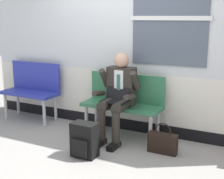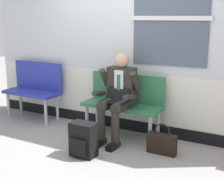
{
  "view_description": "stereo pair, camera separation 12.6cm",
  "coord_description": "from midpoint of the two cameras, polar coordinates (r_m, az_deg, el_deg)",
  "views": [
    {
      "loc": [
        2.03,
        -3.64,
        1.74
      ],
      "look_at": [
        0.05,
        0.19,
        0.75
      ],
      "focal_mm": 50.98,
      "sensor_mm": 36.0,
      "label": 1
    },
    {
      "loc": [
        2.14,
        -3.58,
        1.74
      ],
      "look_at": [
        0.05,
        0.19,
        0.75
      ],
      "focal_mm": 50.98,
      "sensor_mm": 36.0,
      "label": 2
    }
  ],
  "objects": [
    {
      "name": "ground_plane",
      "position": [
        4.52,
        -0.96,
        -9.73
      ],
      "size": [
        18.0,
        18.0,
        0.0
      ],
      "primitive_type": "plane",
      "color": "gray"
    },
    {
      "name": "bench_with_person",
      "position": [
        4.69,
        2.93,
        -1.91
      ],
      "size": [
        1.18,
        0.42,
        0.92
      ],
      "color": "#2D6B47",
      "rests_on": "ground"
    },
    {
      "name": "handbag",
      "position": [
        4.23,
        9.78,
        -9.47
      ],
      "size": [
        0.38,
        0.11,
        0.41
      ],
      "color": "black",
      "rests_on": "ground"
    },
    {
      "name": "backpack",
      "position": [
        4.08,
        -4.31,
        -9.01
      ],
      "size": [
        0.32,
        0.24,
        0.44
      ],
      "color": "black",
      "rests_on": "ground"
    },
    {
      "name": "station_wall",
      "position": [
        4.82,
        3.55,
        10.87
      ],
      "size": [
        5.07,
        0.17,
        3.16
      ],
      "color": "silver",
      "rests_on": "ground"
    },
    {
      "name": "person_seated",
      "position": [
        4.48,
        1.83,
        -0.96
      ],
      "size": [
        0.57,
        0.7,
        1.24
      ],
      "color": "#2D2823",
      "rests_on": "ground"
    },
    {
      "name": "bench_empty",
      "position": [
        5.64,
        -13.09,
        0.51
      ],
      "size": [
        1.01,
        0.42,
        0.98
      ],
      "color": "#28339E",
      "rests_on": "ground"
    }
  ]
}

